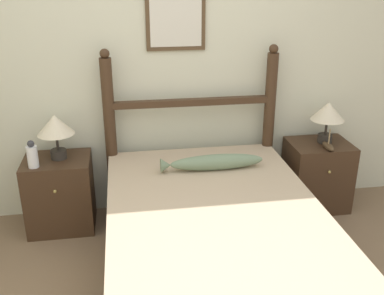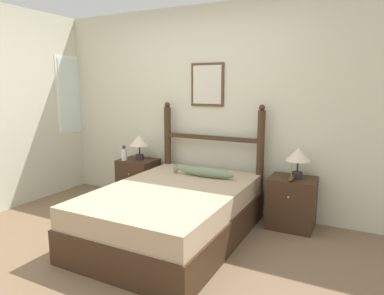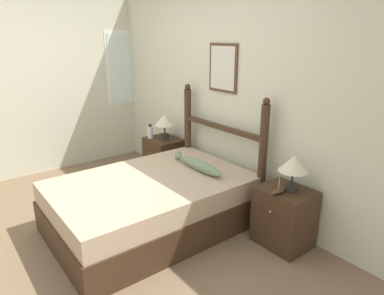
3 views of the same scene
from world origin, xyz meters
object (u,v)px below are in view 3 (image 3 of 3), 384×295
at_px(table_lamp_left, 164,121).
at_px(fish_pillow, 198,165).
at_px(bottle, 150,132).
at_px(model_boat, 278,191).
at_px(nightstand_left, 164,158).
at_px(bed, 152,203).
at_px(table_lamp_right, 293,165).
at_px(nightstand_right, 284,217).

relative_size(table_lamp_left, fish_pillow, 0.45).
relative_size(bottle, fish_pillow, 0.27).
bearing_deg(fish_pillow, model_boat, 9.37).
bearing_deg(nightstand_left, bed, -38.55).
xyz_separation_m(table_lamp_left, table_lamp_right, (2.10, -0.00, 0.00)).
relative_size(nightstand_left, table_lamp_left, 1.68).
height_order(nightstand_right, model_boat, model_boat).
xyz_separation_m(nightstand_right, table_lamp_right, (0.04, 0.01, 0.53)).
xyz_separation_m(table_lamp_left, bottle, (-0.16, -0.13, -0.16)).
xyz_separation_m(nightstand_left, fish_pillow, (1.13, -0.29, 0.31)).
xyz_separation_m(nightstand_right, table_lamp_left, (-2.06, 0.01, 0.53)).
height_order(bed, nightstand_left, nightstand_left).
distance_m(bed, model_boat, 1.30).
relative_size(table_lamp_right, fish_pillow, 0.45).
distance_m(table_lamp_right, model_boat, 0.26).
bearing_deg(bed, bottle, 148.99).
height_order(nightstand_left, fish_pillow, fish_pillow).
height_order(nightstand_right, bottle, bottle).
bearing_deg(nightstand_left, fish_pillow, -14.11).
distance_m(nightstand_right, bottle, 2.25).
xyz_separation_m(nightstand_left, nightstand_right, (2.08, 0.00, 0.00)).
bearing_deg(table_lamp_left, model_boat, -3.91).
xyz_separation_m(nightstand_left, table_lamp_left, (0.02, 0.01, 0.53)).
distance_m(table_lamp_left, table_lamp_right, 2.10).
bearing_deg(model_boat, nightstand_right, 92.30).
distance_m(nightstand_right, fish_pillow, 1.03).
bearing_deg(fish_pillow, nightstand_right, 16.77).
bearing_deg(bed, fish_pillow, 80.18).
bearing_deg(table_lamp_left, nightstand_left, -149.15).
distance_m(table_lamp_right, bottle, 2.27).
distance_m(table_lamp_right, fish_pillow, 1.05).
xyz_separation_m(nightstand_left, bottle, (-0.14, -0.12, 0.38)).
distance_m(bed, bottle, 1.43).
distance_m(nightstand_left, model_boat, 2.11).
relative_size(bed, bottle, 9.72).
relative_size(nightstand_left, nightstand_right, 1.00).
xyz_separation_m(nightstand_right, bottle, (-2.22, -0.12, 0.38)).
xyz_separation_m(bed, model_boat, (1.05, 0.70, 0.33)).
height_order(nightstand_left, table_lamp_left, table_lamp_left).
bearing_deg(model_boat, bottle, 179.82).
xyz_separation_m(bottle, fish_pillow, (1.27, -0.16, -0.07)).
bearing_deg(nightstand_right, table_lamp_left, 179.63).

